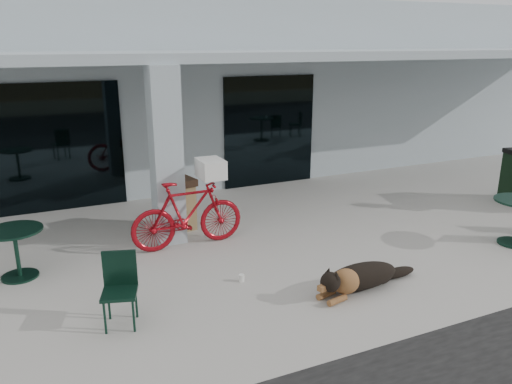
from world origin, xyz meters
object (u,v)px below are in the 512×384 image
dog (362,275)px  cafe_chair_near (119,292)px  trash_receptacle (178,204)px  cafe_table_near (17,253)px  bicycle (188,214)px

dog → cafe_chair_near: cafe_chair_near is taller
dog → trash_receptacle: bearing=104.0°
cafe_table_near → trash_receptacle: 2.98m
dog → trash_receptacle: trash_receptacle is taller
bicycle → dog: bicycle is taller
dog → trash_receptacle: size_ratio=1.36×
bicycle → dog: bearing=-145.7°
cafe_chair_near → trash_receptacle: size_ratio=0.94×
bicycle → dog: (1.83, -2.60, -0.38)m
cafe_table_near → cafe_chair_near: cafe_chair_near is taller
trash_receptacle → cafe_chair_near: bearing=-118.0°
dog → cafe_table_near: cafe_table_near is taller
dog → cafe_chair_near: (-3.37, 0.46, 0.25)m
cafe_table_near → dog: bearing=-28.7°
cafe_table_near → cafe_chair_near: 2.36m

